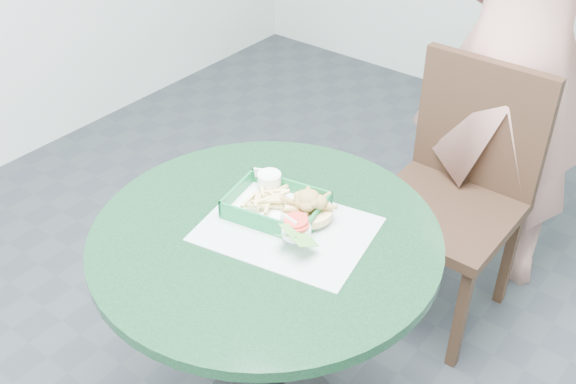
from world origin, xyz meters
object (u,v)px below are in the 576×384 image
Objects in this scene: dining_chair at (459,179)px; crab_sandwich at (306,214)px; cafe_table at (267,288)px; food_basket at (276,215)px; sauce_ramekin at (276,184)px.

dining_chair is 0.82m from crab_sandwich.
food_basket reaches higher than cafe_table.
cafe_table is 0.20m from food_basket.
sauce_ramekin is (-0.09, 0.15, 0.22)m from cafe_table.
dining_chair is at bearing 71.92° from sauce_ramekin.
crab_sandwich is at bearing 9.58° from food_basket.
crab_sandwich reaches higher than food_basket.
cafe_table is 0.28m from sauce_ramekin.
cafe_table is at bearing -122.02° from crab_sandwich.
food_basket is 3.81× the size of sauce_ramekin.
crab_sandwich is (-0.09, -0.77, 0.27)m from dining_chair.
sauce_ramekin is at bearing -107.86° from dining_chair.
sauce_ramekin is (-0.06, 0.07, 0.03)m from food_basket.
cafe_table is 0.25m from crab_sandwich.
food_basket is 0.10m from sauce_ramekin.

